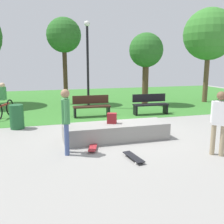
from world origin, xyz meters
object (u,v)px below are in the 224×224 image
Objects in this scene: backpack_on_ledge at (112,118)px; cyclist_on_bicycle at (4,103)px; concrete_ledge at (116,131)px; skater_performing_trick at (219,119)px; skateboard_spare at (133,157)px; skateboard_by_ledge at (93,146)px; tree_broad_elm at (209,35)px; trash_bin at (17,117)px; park_bench_center_lawn at (91,106)px; tree_leaning_ash at (64,36)px; park_bench_far_right at (150,104)px; lamp_post at (88,56)px; tree_young_birch at (146,51)px; skater_watching at (66,117)px.

backpack_on_ledge is 0.18× the size of cyclist_on_bicycle.
concrete_ledge is 1.94× the size of skater_performing_trick.
concrete_ledge is 3.90× the size of skateboard_spare.
cyclist_on_bicycle reaches higher than skateboard_by_ledge.
trash_bin is (-10.31, -3.44, -3.44)m from tree_broad_elm.
park_bench_center_lawn is 4.86m from tree_leaning_ash.
backpack_on_ledge is 0.20× the size of park_bench_far_right.
skateboard_by_ledge is 5.84m from cyclist_on_bicycle.
skater_performing_trick is 0.31× the size of tree_broad_elm.
tree_broad_elm reaches higher than backpack_on_ledge.
lamp_post is 4.58m from cyclist_on_bicycle.
tree_broad_elm is 11.40m from trash_bin.
park_bench_far_right is at bearing 48.12° from skateboard_by_ledge.
skateboard_by_ledge is (-0.75, -0.72, -0.60)m from backpack_on_ledge.
concrete_ledge is 3.69× the size of trash_bin.
skateboard_by_ledge is 8.18m from tree_young_birch.
park_bench_center_lawn is at bearing 70.47° from skater_watching.
tree_broad_elm reaches higher than park_bench_center_lawn.
tree_broad_elm is at bearing 27.29° from park_bench_far_right.
skater_watching is 5.88m from park_bench_far_right.
trash_bin reaches higher than concrete_ledge.
skater_watching reaches higher than skateboard_spare.
skateboard_by_ledge is at bearing 155.26° from skater_performing_trick.
skater_watching is 4.62m from park_bench_center_lawn.
skateboard_by_ledge is 0.15× the size of tree_broad_elm.
cyclist_on_bicycle is (-3.65, 0.92, 0.15)m from park_bench_center_lawn.
cyclist_on_bicycle reaches higher than concrete_ledge.
park_bench_center_lawn is (0.81, 4.15, 0.42)m from skateboard_by_ledge.
skater_watching is 3.41m from trash_bin.
trash_bin reaches higher than skateboard_by_ledge.
backpack_on_ledge is at bearing 91.40° from skateboard_spare.
tree_broad_elm is 7.16m from lamp_post.
skateboard_by_ledge is (-0.86, -0.65, -0.19)m from concrete_ledge.
tree_broad_elm reaches higher than tree_leaning_ash.
skater_performing_trick is at bearing -43.93° from concrete_ledge.
tree_young_birch is at bearing 58.93° from concrete_ledge.
park_bench_far_right is 0.41× the size of tree_young_birch.
park_bench_far_right is 6.24m from tree_broad_elm.
skateboard_by_ledge and skateboard_spare have the same top height.
skateboard_by_ledge is at bearing -52.78° from trash_bin.
backpack_on_ledge is (-0.11, 0.07, 0.41)m from concrete_ledge.
skater_watching reaches higher than skater_performing_trick.
backpack_on_ledge reaches higher than skateboard_by_ledge.
skateboard_spare is at bearing -92.42° from concrete_ledge.
skater_performing_trick is 3.37m from skateboard_by_ledge.
skater_watching is (-1.48, -0.90, 0.33)m from backpack_on_ledge.
skater_watching is at bearing 162.23° from skater_performing_trick.
lamp_post is at bearing -54.56° from tree_leaning_ash.
park_bench_center_lawn is at bearing 89.82° from skateboard_spare.
tree_young_birch is 7.61m from cyclist_on_bicycle.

